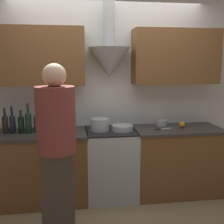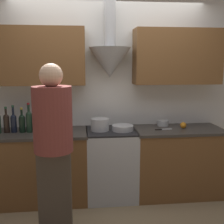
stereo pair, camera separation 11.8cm
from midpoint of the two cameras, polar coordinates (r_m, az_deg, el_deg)
The scene contains 17 objects.
ground_plane at distance 3.58m, azimuth 1.37°, elevation -18.78°, with size 12.00×12.00×0.00m, color #847051.
wall_back at distance 3.72m, azimuth 0.26°, elevation 5.93°, with size 8.40×0.53×2.60m.
counter_left at distance 3.68m, azimuth -13.21°, elevation -10.66°, with size 1.16×0.62×0.88m.
counter_right at distance 3.87m, azimuth 13.90°, elevation -9.63°, with size 1.15×0.62×0.88m.
stove_range at distance 3.67m, azimuth 0.76°, elevation -10.37°, with size 0.63×0.60×0.88m.
wine_bottle_1 at distance 3.61m, azimuth -19.79°, elevation -1.95°, with size 0.07×0.07×0.32m.
wine_bottle_2 at distance 3.60m, azimuth -18.47°, elevation -1.94°, with size 0.07×0.07×0.33m.
wine_bottle_3 at distance 3.56m, azimuth -16.91°, elevation -2.03°, with size 0.07×0.07×0.30m.
wine_bottle_4 at distance 3.54m, azimuth -15.58°, elevation -1.68°, with size 0.07×0.07×0.36m.
wine_bottle_5 at distance 3.53m, azimuth -13.96°, elevation -1.97°, with size 0.08×0.08×0.31m.
wine_bottle_6 at distance 3.52m, azimuth -12.14°, elevation -1.95°, with size 0.07×0.07×0.31m.
stock_pot at distance 3.51m, azimuth -1.50°, elevation -2.56°, with size 0.23×0.23×0.15m.
mixing_bowl at distance 3.52m, azimuth 3.13°, elevation -3.24°, with size 0.27×0.27×0.07m.
orange_fruit at distance 3.77m, azimuth 15.16°, elevation -2.62°, with size 0.08×0.08×0.08m.
saucepan at distance 3.86m, azimuth 11.12°, elevation -2.20°, with size 0.16×0.16×0.07m.
chefs_knife at distance 3.65m, azimuth 11.36°, elevation -3.46°, with size 0.22×0.06×0.01m.
person_foreground_left at distance 2.62m, azimuth -10.49°, elevation -7.36°, with size 0.35×0.35×1.72m.
Camera 2 is at (-0.36, -3.12, 1.72)m, focal length 45.00 mm.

